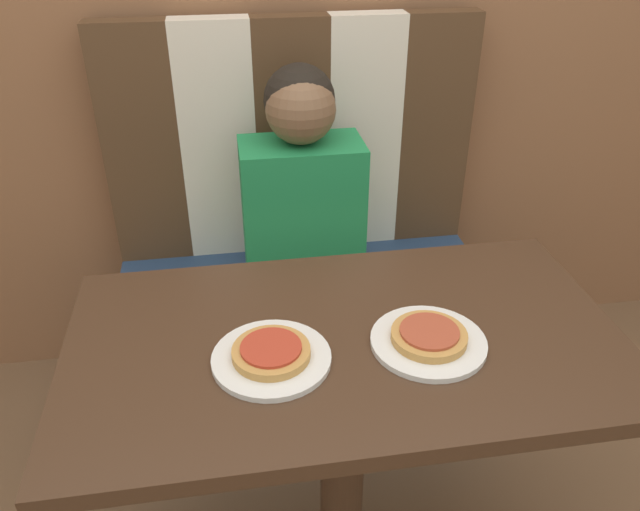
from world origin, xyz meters
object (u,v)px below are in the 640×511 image
at_px(plate_right, 428,342).
at_px(plate_left, 271,358).
at_px(pizza_left, 271,351).
at_px(person, 302,181).
at_px(pizza_right, 429,335).

bearing_deg(plate_right, plate_left, 180.00).
distance_m(plate_right, pizza_left, 0.30).
bearing_deg(person, pizza_right, -77.76).
bearing_deg(person, pizza_left, -102.24).
relative_size(plate_left, pizza_right, 1.53).
height_order(plate_left, plate_right, same).
relative_size(person, plate_right, 2.86).
relative_size(plate_right, pizza_left, 1.53).
xyz_separation_m(plate_left, plate_right, (0.30, 0.00, 0.00)).
distance_m(person, pizza_right, 0.71).
relative_size(person, pizza_right, 4.37).
bearing_deg(pizza_left, plate_left, 0.00).
bearing_deg(plate_left, pizza_right, 0.00).
distance_m(plate_left, plate_right, 0.30).
xyz_separation_m(person, pizza_left, (-0.15, -0.70, -0.02)).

